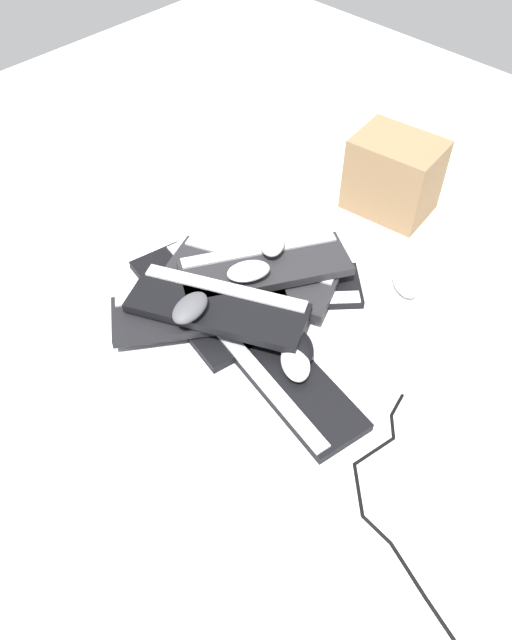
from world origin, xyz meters
TOP-DOWN VIEW (x-y plane):
  - ground_plane at (0.00, 0.00)m, footprint 3.20×3.20m
  - keyboard_0 at (0.09, -0.01)m, footprint 0.42×0.41m
  - keyboard_1 at (-0.09, 0.11)m, footprint 0.24×0.46m
  - keyboard_2 at (-0.11, -0.22)m, footprint 0.23×0.46m
  - keyboard_3 at (0.05, 0.05)m, footprint 0.30×0.46m
  - keyboard_4 at (0.08, 0.03)m, footprint 0.46×0.35m
  - keyboard_5 at (-0.12, 0.05)m, footprint 0.44×0.38m
  - keyboard_6 at (-0.10, 0.01)m, footprint 0.33×0.46m
  - mouse_0 at (0.13, 0.05)m, footprint 0.13×0.12m
  - mouse_1 at (-0.17, 0.03)m, footprint 0.12×0.09m
  - mouse_2 at (-0.08, -0.23)m, footprint 0.12×0.13m
  - mouse_3 at (0.01, 0.02)m, footprint 0.13×0.11m
  - mouse_4 at (-0.04, -0.20)m, footprint 0.11×0.13m
  - mouse_5 at (0.34, -0.25)m, footprint 0.12×0.13m
  - cable_0 at (-0.24, -0.65)m, footprint 0.55×0.43m
  - cardboard_box at (0.59, -0.01)m, footprint 0.21×0.26m

SIDE VIEW (x-z plane):
  - ground_plane at x=0.00m, z-range 0.00..0.00m
  - cable_0 at x=-0.24m, z-range 0.00..0.01m
  - keyboard_0 at x=0.09m, z-range 0.00..0.03m
  - keyboard_1 at x=-0.09m, z-range 0.00..0.03m
  - keyboard_2 at x=-0.11m, z-range 0.00..0.03m
  - mouse_5 at x=0.34m, z-range 0.00..0.04m
  - keyboard_3 at x=0.05m, z-range 0.03..0.06m
  - keyboard_5 at x=-0.12m, z-range 0.03..0.06m
  - mouse_2 at x=-0.08m, z-range 0.03..0.07m
  - mouse_4 at x=-0.04m, z-range 0.03..0.07m
  - keyboard_4 at x=0.08m, z-range 0.06..0.09m
  - keyboard_6 at x=-0.10m, z-range 0.06..0.09m
  - mouse_0 at x=0.13m, z-range 0.09..0.13m
  - mouse_1 at x=-0.17m, z-range 0.09..0.13m
  - mouse_3 at x=0.01m, z-range 0.09..0.13m
  - cardboard_box at x=0.59m, z-range 0.00..0.23m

